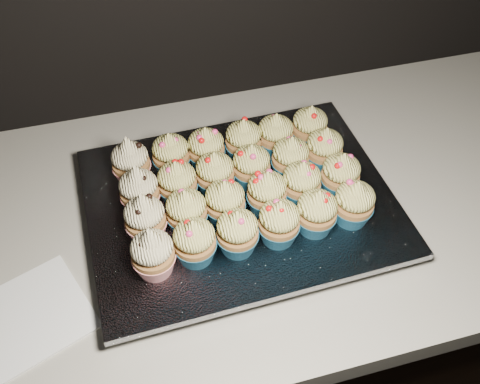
# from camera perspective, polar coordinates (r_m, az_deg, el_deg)

# --- Properties ---
(cabinet) EXTENTS (2.40, 0.60, 0.86)m
(cabinet) POSITION_cam_1_polar(r_m,az_deg,el_deg) (1.34, 8.91, -12.76)
(cabinet) COLOR black
(cabinet) RESTS_ON ground
(worktop) EXTENTS (2.44, 0.64, 0.04)m
(worktop) POSITION_cam_1_polar(r_m,az_deg,el_deg) (0.98, 11.92, 0.47)
(worktop) COLOR beige
(worktop) RESTS_ON cabinet
(napkin) EXTENTS (0.19, 0.19, 0.00)m
(napkin) POSITION_cam_1_polar(r_m,az_deg,el_deg) (0.84, -21.27, -12.15)
(napkin) COLOR white
(napkin) RESTS_ON worktop
(baking_tray) EXTENTS (0.46, 0.36, 0.02)m
(baking_tray) POSITION_cam_1_polar(r_m,az_deg,el_deg) (0.89, 0.00, -1.70)
(baking_tray) COLOR black
(baking_tray) RESTS_ON worktop
(foil_lining) EXTENTS (0.50, 0.39, 0.01)m
(foil_lining) POSITION_cam_1_polar(r_m,az_deg,el_deg) (0.87, 0.00, -0.98)
(foil_lining) COLOR silver
(foil_lining) RESTS_ON baking_tray
(cupcake_0) EXTENTS (0.06, 0.06, 0.10)m
(cupcake_0) POSITION_cam_1_polar(r_m,az_deg,el_deg) (0.76, -9.30, -6.41)
(cupcake_0) COLOR red
(cupcake_0) RESTS_ON foil_lining
(cupcake_1) EXTENTS (0.06, 0.06, 0.08)m
(cupcake_1) POSITION_cam_1_polar(r_m,az_deg,el_deg) (0.77, -4.86, -5.27)
(cupcake_1) COLOR #1A5B7E
(cupcake_1) RESTS_ON foil_lining
(cupcake_2) EXTENTS (0.06, 0.06, 0.08)m
(cupcake_2) POSITION_cam_1_polar(r_m,az_deg,el_deg) (0.78, -0.27, -4.29)
(cupcake_2) COLOR #1A5B7E
(cupcake_2) RESTS_ON foil_lining
(cupcake_3) EXTENTS (0.06, 0.06, 0.08)m
(cupcake_3) POSITION_cam_1_polar(r_m,az_deg,el_deg) (0.79, 4.19, -3.23)
(cupcake_3) COLOR #1A5B7E
(cupcake_3) RESTS_ON foil_lining
(cupcake_4) EXTENTS (0.06, 0.06, 0.08)m
(cupcake_4) POSITION_cam_1_polar(r_m,az_deg,el_deg) (0.81, 8.16, -2.13)
(cupcake_4) COLOR #1A5B7E
(cupcake_4) RESTS_ON foil_lining
(cupcake_5) EXTENTS (0.06, 0.06, 0.08)m
(cupcake_5) POSITION_cam_1_polar(r_m,az_deg,el_deg) (0.83, 12.06, -1.15)
(cupcake_5) COLOR #1A5B7E
(cupcake_5) RESTS_ON foil_lining
(cupcake_6) EXTENTS (0.06, 0.06, 0.10)m
(cupcake_6) POSITION_cam_1_polar(r_m,az_deg,el_deg) (0.80, -10.09, -2.74)
(cupcake_6) COLOR red
(cupcake_6) RESTS_ON foil_lining
(cupcake_7) EXTENTS (0.06, 0.06, 0.08)m
(cupcake_7) POSITION_cam_1_polar(r_m,az_deg,el_deg) (0.81, -5.72, -2.08)
(cupcake_7) COLOR #1A5B7E
(cupcake_7) RESTS_ON foil_lining
(cupcake_8) EXTENTS (0.06, 0.06, 0.08)m
(cupcake_8) POSITION_cam_1_polar(r_m,az_deg,el_deg) (0.81, -1.60, -1.08)
(cupcake_8) COLOR #1A5B7E
(cupcake_8) RESTS_ON foil_lining
(cupcake_9) EXTENTS (0.06, 0.06, 0.08)m
(cupcake_9) POSITION_cam_1_polar(r_m,az_deg,el_deg) (0.83, 2.88, -0.08)
(cupcake_9) COLOR #1A5B7E
(cupcake_9) RESTS_ON foil_lining
(cupcake_10) EXTENTS (0.06, 0.06, 0.08)m
(cupcake_10) POSITION_cam_1_polar(r_m,az_deg,el_deg) (0.85, 6.58, 0.97)
(cupcake_10) COLOR #1A5B7E
(cupcake_10) RESTS_ON foil_lining
(cupcake_11) EXTENTS (0.06, 0.06, 0.08)m
(cupcake_11) POSITION_cam_1_polar(r_m,az_deg,el_deg) (0.87, 10.67, 1.82)
(cupcake_11) COLOR #1A5B7E
(cupcake_11) RESTS_ON foil_lining
(cupcake_12) EXTENTS (0.06, 0.06, 0.10)m
(cupcake_12) POSITION_cam_1_polar(r_m,az_deg,el_deg) (0.84, -10.69, 0.22)
(cupcake_12) COLOR red
(cupcake_12) RESTS_ON foil_lining
(cupcake_13) EXTENTS (0.06, 0.06, 0.08)m
(cupcake_13) POSITION_cam_1_polar(r_m,az_deg,el_deg) (0.85, -6.69, 0.99)
(cupcake_13) COLOR #1A5B7E
(cupcake_13) RESTS_ON foil_lining
(cupcake_14) EXTENTS (0.06, 0.06, 0.08)m
(cupcake_14) POSITION_cam_1_polar(r_m,az_deg,el_deg) (0.86, -2.68, 1.97)
(cupcake_14) COLOR #1A5B7E
(cupcake_14) RESTS_ON foil_lining
(cupcake_15) EXTENTS (0.06, 0.06, 0.08)m
(cupcake_15) POSITION_cam_1_polar(r_m,az_deg,el_deg) (0.87, 1.22, 2.80)
(cupcake_15) COLOR #1A5B7E
(cupcake_15) RESTS_ON foil_lining
(cupcake_16) EXTENTS (0.06, 0.06, 0.08)m
(cupcake_16) POSITION_cam_1_polar(r_m,az_deg,el_deg) (0.88, 5.40, 3.64)
(cupcake_16) COLOR #1A5B7E
(cupcake_16) RESTS_ON foil_lining
(cupcake_17) EXTENTS (0.06, 0.06, 0.08)m
(cupcake_17) POSITION_cam_1_polar(r_m,az_deg,el_deg) (0.91, 8.97, 4.55)
(cupcake_17) COLOR #1A5B7E
(cupcake_17) RESTS_ON foil_lining
(cupcake_18) EXTENTS (0.06, 0.06, 0.10)m
(cupcake_18) POSITION_cam_1_polar(r_m,az_deg,el_deg) (0.89, -11.58, 3.19)
(cupcake_18) COLOR red
(cupcake_18) RESTS_ON foil_lining
(cupcake_19) EXTENTS (0.06, 0.06, 0.08)m
(cupcake_19) POSITION_cam_1_polar(r_m,az_deg,el_deg) (0.89, -7.38, 3.99)
(cupcake_19) COLOR #1A5B7E
(cupcake_19) RESTS_ON foil_lining
(cupcake_20) EXTENTS (0.06, 0.06, 0.08)m
(cupcake_20) POSITION_cam_1_polar(r_m,az_deg,el_deg) (0.90, -3.63, 4.63)
(cupcake_20) COLOR #1A5B7E
(cupcake_20) RESTS_ON foil_lining
(cupcake_21) EXTENTS (0.06, 0.06, 0.08)m
(cupcake_21) POSITION_cam_1_polar(r_m,az_deg,el_deg) (0.91, 0.37, 5.50)
(cupcake_21) COLOR #1A5B7E
(cupcake_21) RESTS_ON foil_lining
(cupcake_22) EXTENTS (0.06, 0.06, 0.08)m
(cupcake_22) POSITION_cam_1_polar(r_m,az_deg,el_deg) (0.92, 3.80, 6.11)
(cupcake_22) COLOR #1A5B7E
(cupcake_22) RESTS_ON foil_lining
(cupcake_23) EXTENTS (0.06, 0.06, 0.08)m
(cupcake_23) POSITION_cam_1_polar(r_m,az_deg,el_deg) (0.95, 7.43, 6.90)
(cupcake_23) COLOR #1A5B7E
(cupcake_23) RESTS_ON foil_lining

